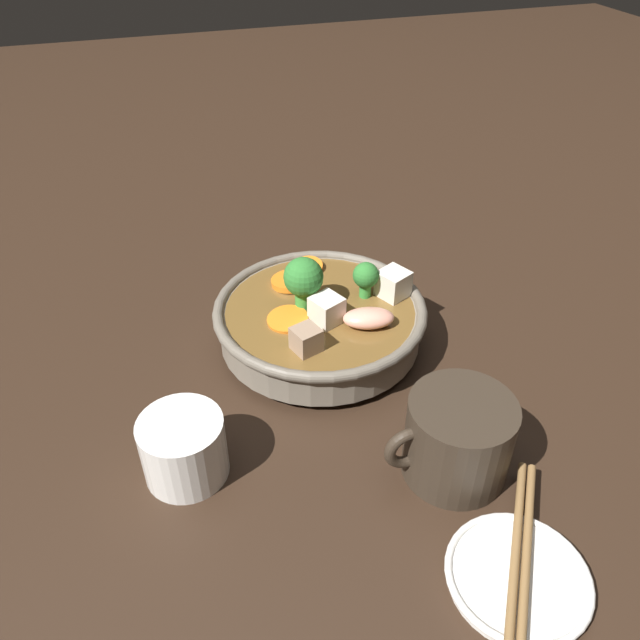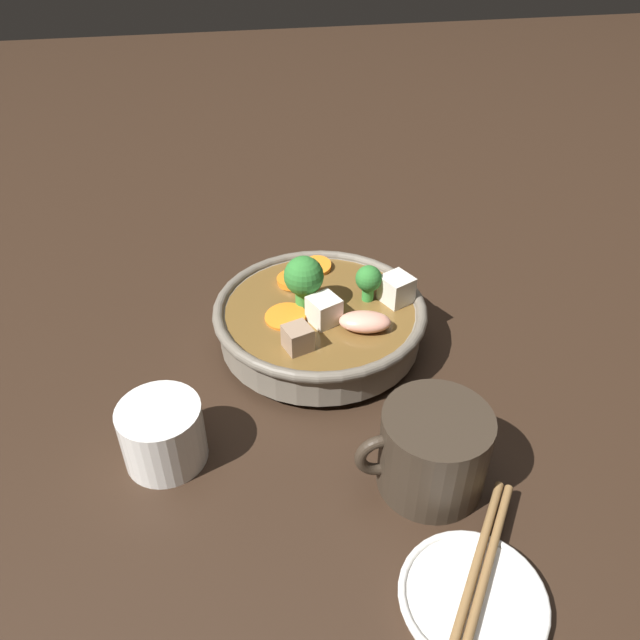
{
  "view_description": "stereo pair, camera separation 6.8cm",
  "coord_description": "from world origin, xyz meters",
  "px_view_note": "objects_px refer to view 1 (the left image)",
  "views": [
    {
      "loc": [
        0.16,
        0.52,
        0.45
      ],
      "look_at": [
        0.0,
        0.0,
        0.03
      ],
      "focal_mm": 35.0,
      "sensor_mm": 36.0,
      "label": 1
    },
    {
      "loc": [
        0.1,
        0.53,
        0.45
      ],
      "look_at": [
        0.0,
        0.0,
        0.03
      ],
      "focal_mm": 35.0,
      "sensor_mm": 36.0,
      "label": 2
    }
  ],
  "objects_px": {
    "chopsticks_pair": "(520,571)",
    "side_saucer": "(517,578)",
    "stirfry_bowl": "(321,318)",
    "dark_mug": "(457,439)",
    "tea_cup": "(184,447)"
  },
  "relations": [
    {
      "from": "chopsticks_pair",
      "to": "side_saucer",
      "type": "bearing_deg",
      "value": 97.13
    },
    {
      "from": "stirfry_bowl",
      "to": "dark_mug",
      "type": "xyz_separation_m",
      "value": [
        -0.06,
        0.2,
        0.0
      ]
    },
    {
      "from": "side_saucer",
      "to": "dark_mug",
      "type": "height_order",
      "value": "dark_mug"
    },
    {
      "from": "tea_cup",
      "to": "dark_mug",
      "type": "distance_m",
      "value": 0.24
    },
    {
      "from": "stirfry_bowl",
      "to": "dark_mug",
      "type": "height_order",
      "value": "stirfry_bowl"
    },
    {
      "from": "stirfry_bowl",
      "to": "chopsticks_pair",
      "type": "bearing_deg",
      "value": 99.67
    },
    {
      "from": "side_saucer",
      "to": "chopsticks_pair",
      "type": "bearing_deg",
      "value": -82.87
    },
    {
      "from": "side_saucer",
      "to": "chopsticks_pair",
      "type": "relative_size",
      "value": 0.62
    },
    {
      "from": "side_saucer",
      "to": "chopsticks_pair",
      "type": "distance_m",
      "value": 0.01
    },
    {
      "from": "tea_cup",
      "to": "dark_mug",
      "type": "xyz_separation_m",
      "value": [
        -0.23,
        0.07,
        0.01
      ]
    },
    {
      "from": "stirfry_bowl",
      "to": "side_saucer",
      "type": "xyz_separation_m",
      "value": [
        -0.05,
        0.32,
        -0.03
      ]
    },
    {
      "from": "tea_cup",
      "to": "chopsticks_pair",
      "type": "height_order",
      "value": "tea_cup"
    },
    {
      "from": "stirfry_bowl",
      "to": "dark_mug",
      "type": "distance_m",
      "value": 0.21
    },
    {
      "from": "stirfry_bowl",
      "to": "tea_cup",
      "type": "bearing_deg",
      "value": 38.67
    },
    {
      "from": "tea_cup",
      "to": "dark_mug",
      "type": "height_order",
      "value": "dark_mug"
    }
  ]
}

